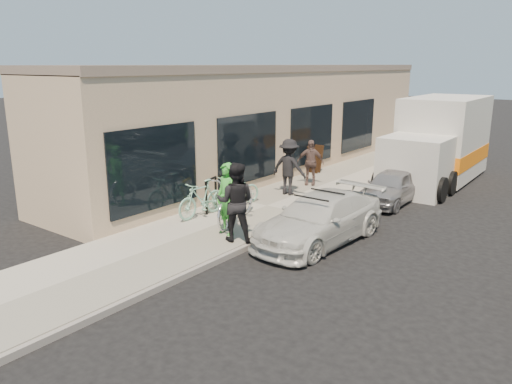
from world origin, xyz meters
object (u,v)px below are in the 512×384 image
Objects in this scene: man_standing at (236,202)px; bystander_a at (289,167)px; sandwich_board at (312,159)px; woman_rider at (227,199)px; moving_truck at (439,145)px; cruiser_bike_c at (237,186)px; tandem_bike at (237,199)px; cruiser_bike_a at (201,199)px; sedan_silver at (391,187)px; bystander_b at (310,162)px; sedan_white at (320,219)px; cruiser_bike_b at (236,191)px; bike_rack at (211,191)px.

bystander_a is (-1.41, 4.40, -0.05)m from man_standing.
woman_rider reaches higher than sandwich_board.
man_standing is (-1.57, -9.90, -0.27)m from moving_truck.
woman_rider is 2.80m from cruiser_bike_c.
tandem_bike is 1.29× the size of man_standing.
man_standing reaches higher than woman_rider.
woman_rider reaches higher than cruiser_bike_a.
bystander_b is at bearing 177.33° from sedan_silver.
moving_truck is 9.69m from cruiser_bike_a.
cruiser_bike_c is at bearing -122.81° from bystander_b.
sedan_silver is (-0.00, 4.43, -0.06)m from sedan_white.
bystander_a is 1.14× the size of bystander_b.
bystander_a is (-2.86, 2.94, 0.46)m from sedan_white.
bystander_b is (0.42, 5.06, 0.28)m from cruiser_bike_a.
woman_rider is at bearing -103.22° from moving_truck.
cruiser_bike_a is at bearing -79.84° from cruiser_bike_b.
woman_rider reaches higher than sedan_white.
cruiser_bike_b is 1.07× the size of bystander_b.
cruiser_bike_a is (0.59, -6.87, -0.03)m from sandwich_board.
sandwich_board is at bearing 94.25° from bystander_b.
cruiser_bike_c reaches higher than cruiser_bike_a.
woman_rider is at bearing -36.46° from bike_rack.
sandwich_board is 5.27m from cruiser_bike_c.
cruiser_bike_c is at bearing 87.13° from bike_rack.
sandwich_board is at bearing 68.49° from cruiser_bike_c.
bystander_a is at bearing 82.87° from cruiser_bike_a.
sedan_white is 2.47× the size of cruiser_bike_b.
sandwich_board is 6.89m from tandem_bike.
sedan_silver is at bearing 45.68° from tandem_bike.
bike_rack is 3.54m from sedan_white.
moving_truck is 6.26m from bystander_a.
sandwich_board is at bearing 85.86° from tandem_bike.
cruiser_bike_c reaches higher than sedan_silver.
tandem_bike is (1.70, -6.68, 0.10)m from sandwich_board.
woman_rider is 1.00× the size of bystander_a.
bystander_b is at bearing 110.63° from woman_rider.
cruiser_bike_b is at bearing -78.64° from sandwich_board.
woman_rider is 4.27m from bystander_a.
tandem_bike reaches higher than sedan_white.
moving_truck is at bearing 56.03° from tandem_bike.
sedan_white is 1.72× the size of tandem_bike.
tandem_bike is 1.45× the size of cruiser_bike_a.
man_standing is at bearing -100.37° from bystander_b.
man_standing is (0.47, -0.24, 0.05)m from woman_rider.
moving_truck is at bearing 31.34° from sandwich_board.
sedan_silver is at bearing -93.02° from moving_truck.
cruiser_bike_c is (-3.48, -3.35, 0.16)m from sedan_silver.
sedan_silver is at bearing 51.63° from bike_rack.
moving_truck reaches higher than cruiser_bike_b.
moving_truck is at bearing 66.64° from bike_rack.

